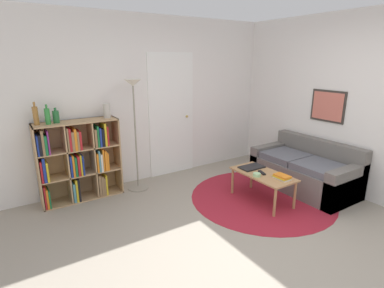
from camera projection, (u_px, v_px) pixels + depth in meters
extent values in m
plane|color=gray|center=(269.00, 254.00, 3.09)|extent=(14.00, 14.00, 0.00)
cube|color=silver|center=(154.00, 100.00, 4.84)|extent=(7.19, 0.05, 2.60)
cube|color=white|center=(171.00, 115.00, 5.04)|extent=(0.83, 0.02, 2.05)
sphere|color=tan|center=(187.00, 116.00, 5.19)|extent=(0.04, 0.04, 0.04)
cube|color=silver|center=(307.00, 100.00, 4.88)|extent=(0.05, 5.58, 2.60)
cube|color=#332D28|center=(328.00, 106.00, 4.55)|extent=(0.02, 0.56, 0.48)
cube|color=#C66656|center=(327.00, 106.00, 4.54)|extent=(0.01, 0.50, 0.42)
cylinder|color=maroon|center=(262.00, 197.00, 4.36)|extent=(2.04, 2.04, 0.01)
cube|color=tan|center=(37.00, 168.00, 3.92)|extent=(0.02, 0.34, 1.13)
cube|color=tan|center=(117.00, 154.00, 4.48)|extent=(0.02, 0.34, 1.13)
cube|color=tan|center=(76.00, 122.00, 4.05)|extent=(1.10, 0.34, 0.02)
cube|color=tan|center=(84.00, 197.00, 4.36)|extent=(1.10, 0.34, 0.02)
cube|color=tan|center=(77.00, 158.00, 4.33)|extent=(1.10, 0.02, 1.13)
cube|color=tan|center=(67.00, 163.00, 4.11)|extent=(0.02, 0.32, 1.10)
cube|color=tan|center=(93.00, 158.00, 4.30)|extent=(0.02, 0.32, 1.10)
cube|color=tan|center=(81.00, 173.00, 4.25)|extent=(1.06, 0.32, 0.02)
cube|color=tan|center=(79.00, 148.00, 4.15)|extent=(1.06, 0.32, 0.02)
cube|color=#B21E23|center=(45.00, 197.00, 3.99)|extent=(0.02, 0.19, 0.31)
cube|color=orange|center=(47.00, 197.00, 4.02)|extent=(0.03, 0.23, 0.27)
cube|color=#196B38|center=(49.00, 197.00, 4.05)|extent=(0.02, 0.24, 0.24)
cube|color=teal|center=(73.00, 191.00, 4.21)|extent=(0.03, 0.25, 0.27)
cube|color=gold|center=(75.00, 189.00, 4.22)|extent=(0.03, 0.24, 0.32)
cube|color=black|center=(78.00, 188.00, 4.23)|extent=(0.03, 0.24, 0.33)
cube|color=olive|center=(98.00, 184.00, 4.39)|extent=(0.03, 0.25, 0.31)
cube|color=olive|center=(101.00, 185.00, 4.39)|extent=(0.03, 0.21, 0.29)
cube|color=olive|center=(103.00, 185.00, 4.42)|extent=(0.02, 0.22, 0.27)
cube|color=gold|center=(105.00, 183.00, 4.42)|extent=(0.02, 0.21, 0.30)
cube|color=#B21E23|center=(41.00, 171.00, 3.91)|extent=(0.02, 0.24, 0.29)
cube|color=navy|center=(43.00, 169.00, 3.92)|extent=(0.03, 0.23, 0.33)
cube|color=gold|center=(47.00, 171.00, 3.94)|extent=(0.03, 0.22, 0.26)
cube|color=navy|center=(70.00, 165.00, 4.10)|extent=(0.02, 0.24, 0.30)
cube|color=orange|center=(72.00, 165.00, 4.12)|extent=(0.03, 0.25, 0.30)
cube|color=#196B38|center=(75.00, 166.00, 4.13)|extent=(0.03, 0.21, 0.27)
cube|color=#B21E23|center=(77.00, 164.00, 4.15)|extent=(0.03, 0.24, 0.28)
cube|color=gold|center=(80.00, 164.00, 4.16)|extent=(0.02, 0.23, 0.29)
cube|color=navy|center=(81.00, 164.00, 4.19)|extent=(0.02, 0.26, 0.28)
cube|color=orange|center=(96.00, 162.00, 4.28)|extent=(0.02, 0.22, 0.27)
cube|color=teal|center=(97.00, 160.00, 4.31)|extent=(0.02, 0.27, 0.31)
cube|color=silver|center=(100.00, 161.00, 4.31)|extent=(0.03, 0.21, 0.26)
cube|color=orange|center=(101.00, 158.00, 4.33)|extent=(0.02, 0.26, 0.33)
cube|color=orange|center=(104.00, 160.00, 4.33)|extent=(0.03, 0.20, 0.29)
cube|color=orange|center=(106.00, 160.00, 4.38)|extent=(0.02, 0.27, 0.26)
cube|color=navy|center=(37.00, 145.00, 3.80)|extent=(0.02, 0.20, 0.26)
cube|color=black|center=(39.00, 144.00, 3.82)|extent=(0.03, 0.22, 0.27)
cube|color=olive|center=(42.00, 142.00, 3.85)|extent=(0.03, 0.26, 0.32)
cube|color=#196B38|center=(45.00, 144.00, 3.87)|extent=(0.03, 0.25, 0.25)
cube|color=#7F287A|center=(47.00, 142.00, 3.87)|extent=(0.02, 0.22, 0.31)
cube|color=olive|center=(66.00, 139.00, 4.01)|extent=(0.02, 0.27, 0.31)
cube|color=#B21E23|center=(69.00, 139.00, 4.01)|extent=(0.03, 0.24, 0.31)
cube|color=olive|center=(72.00, 140.00, 4.03)|extent=(0.03, 0.23, 0.26)
cube|color=orange|center=(74.00, 139.00, 4.05)|extent=(0.03, 0.25, 0.29)
cube|color=olive|center=(77.00, 140.00, 4.05)|extent=(0.02, 0.19, 0.25)
cube|color=#B21E23|center=(79.00, 139.00, 4.09)|extent=(0.03, 0.24, 0.26)
cube|color=olive|center=(94.00, 138.00, 4.18)|extent=(0.03, 0.22, 0.25)
cube|color=#196B38|center=(96.00, 135.00, 4.20)|extent=(0.03, 0.24, 0.30)
cube|color=navy|center=(99.00, 137.00, 4.21)|extent=(0.03, 0.21, 0.27)
cube|color=black|center=(102.00, 137.00, 4.23)|extent=(0.03, 0.19, 0.25)
cube|color=gold|center=(103.00, 134.00, 4.25)|extent=(0.03, 0.24, 0.32)
cube|color=#B21E23|center=(106.00, 135.00, 4.27)|extent=(0.02, 0.23, 0.27)
cylinder|color=gray|center=(138.00, 188.00, 4.67)|extent=(0.31, 0.31, 0.01)
cylinder|color=gray|center=(136.00, 136.00, 4.44)|extent=(0.02, 0.02, 1.57)
cone|color=white|center=(133.00, 83.00, 4.22)|extent=(0.25, 0.25, 0.10)
cube|color=#66605B|center=(303.00, 176.00, 4.62)|extent=(0.81, 1.52, 0.40)
cube|color=#66605B|center=(317.00, 162.00, 4.75)|extent=(0.16, 1.52, 0.74)
cube|color=#66605B|center=(346.00, 187.00, 4.05)|extent=(0.81, 0.16, 0.54)
cube|color=#66605B|center=(270.00, 159.00, 5.16)|extent=(0.81, 0.16, 0.54)
cube|color=#595B64|center=(319.00, 167.00, 4.27)|extent=(0.61, 0.58, 0.10)
cube|color=#595B64|center=(285.00, 156.00, 4.76)|extent=(0.61, 0.58, 0.10)
cube|color=#AD7F51|center=(263.00, 174.00, 4.15)|extent=(0.46, 0.90, 0.02)
cylinder|color=#AD7F51|center=(275.00, 203.00, 3.78)|extent=(0.04, 0.04, 0.39)
cylinder|color=#AD7F51|center=(233.00, 181.00, 4.44)|extent=(0.04, 0.04, 0.39)
cylinder|color=#AD7F51|center=(295.00, 195.00, 3.98)|extent=(0.04, 0.04, 0.39)
cylinder|color=#AD7F51|center=(251.00, 176.00, 4.64)|extent=(0.04, 0.04, 0.39)
cube|color=black|center=(252.00, 167.00, 4.36)|extent=(0.36, 0.22, 0.02)
cylinder|color=#9ED193|center=(257.00, 175.00, 4.04)|extent=(0.11, 0.11, 0.04)
cube|color=silver|center=(282.00, 178.00, 3.95)|extent=(0.13, 0.21, 0.02)
cube|color=gold|center=(281.00, 177.00, 3.95)|extent=(0.13, 0.21, 0.01)
cube|color=orange|center=(282.00, 176.00, 3.94)|extent=(0.13, 0.21, 0.02)
cube|color=black|center=(262.00, 173.00, 4.15)|extent=(0.09, 0.16, 0.02)
cylinder|color=olive|center=(36.00, 116.00, 3.78)|extent=(0.07, 0.07, 0.23)
cylinder|color=olive|center=(34.00, 104.00, 3.74)|extent=(0.03, 0.03, 0.06)
cylinder|color=#2D8438|center=(47.00, 116.00, 3.82)|extent=(0.07, 0.07, 0.21)
cylinder|color=#2D8438|center=(46.00, 106.00, 3.79)|extent=(0.03, 0.03, 0.05)
cylinder|color=#236633|center=(56.00, 117.00, 3.92)|extent=(0.08, 0.08, 0.16)
cylinder|color=#236633|center=(55.00, 109.00, 3.89)|extent=(0.03, 0.03, 0.04)
cylinder|color=#B7B2A8|center=(107.00, 111.00, 4.25)|extent=(0.10, 0.10, 0.21)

